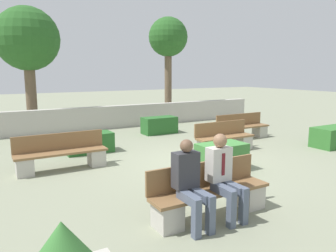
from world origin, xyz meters
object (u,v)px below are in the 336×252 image
(bench_left_side, at_px, (243,129))
(person_seated_man, at_px, (224,173))
(person_seated_woman, at_px, (190,180))
(bench_right_side, at_px, (225,140))
(bench_front, at_px, (210,196))
(tree_center_left, at_px, (168,40))
(tree_leftmost, at_px, (27,40))
(bench_back, at_px, (62,156))

(bench_left_side, height_order, person_seated_man, person_seated_man)
(person_seated_man, xyz_separation_m, person_seated_woman, (-0.62, -0.00, -0.02))
(bench_right_side, relative_size, person_seated_man, 1.38)
(bench_front, xyz_separation_m, person_seated_woman, (-0.48, -0.14, 0.38))
(bench_left_side, distance_m, person_seated_man, 6.36)
(bench_left_side, distance_m, tree_center_left, 6.47)
(person_seated_woman, distance_m, tree_center_left, 11.70)
(bench_right_side, bearing_deg, bench_left_side, 22.14)
(bench_front, distance_m, tree_leftmost, 10.67)
(bench_left_side, height_order, person_seated_woman, person_seated_woman)
(person_seated_man, distance_m, tree_center_left, 11.42)
(bench_left_side, relative_size, person_seated_woman, 1.52)
(bench_left_side, distance_m, person_seated_woman, 6.82)
(bench_right_side, distance_m, person_seated_woman, 4.85)
(bench_left_side, bearing_deg, bench_back, -173.17)
(bench_left_side, distance_m, tree_leftmost, 8.87)
(person_seated_woman, bearing_deg, person_seated_man, 0.33)
(person_seated_man, relative_size, person_seated_woman, 1.02)
(bench_left_side, distance_m, bench_back, 6.19)
(tree_leftmost, bearing_deg, person_seated_woman, -85.69)
(person_seated_woman, bearing_deg, tree_center_left, 61.66)
(bench_front, relative_size, bench_right_side, 1.13)
(bench_left_side, height_order, bench_back, same)
(bench_back, xyz_separation_m, person_seated_woman, (1.01, -3.88, 0.38))
(person_seated_woman, relative_size, tree_center_left, 0.27)
(person_seated_man, bearing_deg, bench_front, 136.28)
(bench_left_side, xyz_separation_m, bench_right_side, (-1.69, -1.08, -0.01))
(bench_right_side, height_order, person_seated_woman, person_seated_woman)
(bench_right_side, xyz_separation_m, person_seated_woman, (-3.46, -3.38, 0.39))
(bench_left_side, bearing_deg, tree_center_left, 89.18)
(bench_right_side, height_order, tree_leftmost, tree_leftmost)
(person_seated_woman, xyz_separation_m, tree_center_left, (5.36, 9.94, 3.04))
(bench_back, xyz_separation_m, person_seated_man, (1.64, -3.88, 0.40))
(bench_left_side, relative_size, tree_leftmost, 0.42)
(person_seated_man, height_order, tree_center_left, tree_center_left)
(bench_front, height_order, bench_back, same)
(bench_back, relative_size, person_seated_woman, 1.60)
(bench_right_side, xyz_separation_m, tree_leftmost, (-4.23, 6.89, 3.15))
(bench_front, height_order, person_seated_woman, person_seated_woman)
(bench_front, relative_size, tree_leftmost, 0.43)
(bench_right_side, bearing_deg, tree_center_left, 63.32)
(bench_right_side, distance_m, bench_back, 4.50)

